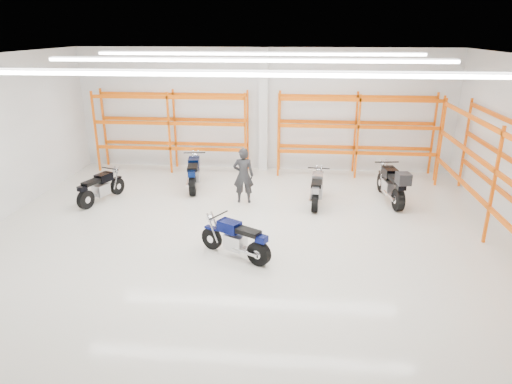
# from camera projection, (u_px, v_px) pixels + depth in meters

# --- Properties ---
(ground) EXTENTS (14.00, 14.00, 0.00)m
(ground) POSITION_uv_depth(u_px,v_px,m) (246.00, 233.00, 12.14)
(ground) COLOR beige
(ground) RESTS_ON ground
(room_shell) EXTENTS (14.02, 12.02, 4.51)m
(room_shell) POSITION_uv_depth(u_px,v_px,m) (245.00, 109.00, 11.05)
(room_shell) COLOR silver
(room_shell) RESTS_ON ground
(motorcycle_main) EXTENTS (1.79, 1.11, 0.97)m
(motorcycle_main) POSITION_uv_depth(u_px,v_px,m) (237.00, 240.00, 10.67)
(motorcycle_main) COLOR black
(motorcycle_main) RESTS_ON ground
(motorcycle_back_a) EXTENTS (0.90, 1.88, 0.96)m
(motorcycle_back_a) POSITION_uv_depth(u_px,v_px,m) (99.00, 188.00, 14.13)
(motorcycle_back_a) COLOR black
(motorcycle_back_a) RESTS_ON ground
(motorcycle_back_b) EXTENTS (0.74, 2.24, 1.10)m
(motorcycle_back_b) POSITION_uv_depth(u_px,v_px,m) (194.00, 174.00, 15.33)
(motorcycle_back_b) COLOR black
(motorcycle_back_b) RESTS_ON ground
(motorcycle_back_c) EXTENTS (0.68, 2.06, 1.01)m
(motorcycle_back_c) POSITION_uv_depth(u_px,v_px,m) (317.00, 190.00, 13.95)
(motorcycle_back_c) COLOR black
(motorcycle_back_c) RESTS_ON ground
(motorcycle_back_d) EXTENTS (0.80, 2.40, 1.23)m
(motorcycle_back_d) POSITION_uv_depth(u_px,v_px,m) (392.00, 185.00, 14.00)
(motorcycle_back_d) COLOR black
(motorcycle_back_d) RESTS_ON ground
(standing_man) EXTENTS (0.66, 0.45, 1.74)m
(standing_man) POSITION_uv_depth(u_px,v_px,m) (243.00, 175.00, 13.99)
(standing_man) COLOR black
(standing_man) RESTS_ON ground
(structural_column) EXTENTS (0.32, 0.32, 4.50)m
(structural_column) POSITION_uv_depth(u_px,v_px,m) (263.00, 111.00, 16.83)
(structural_column) COLOR white
(structural_column) RESTS_ON ground
(pallet_racking_back_left) EXTENTS (5.67, 0.87, 3.00)m
(pallet_racking_back_left) POSITION_uv_depth(u_px,v_px,m) (172.00, 124.00, 16.97)
(pallet_racking_back_left) COLOR #EB4B12
(pallet_racking_back_left) RESTS_ON ground
(pallet_racking_back_right) EXTENTS (5.67, 0.87, 3.00)m
(pallet_racking_back_right) POSITION_uv_depth(u_px,v_px,m) (357.00, 127.00, 16.37)
(pallet_racking_back_right) COLOR #EB4B12
(pallet_racking_back_right) RESTS_ON ground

